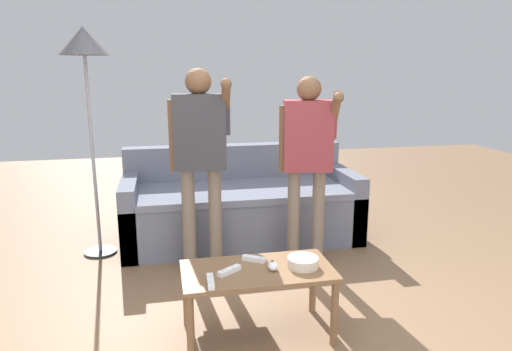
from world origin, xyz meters
The scene contains 11 objects.
ground_plane centered at (0.00, 0.00, 0.00)m, with size 12.00×12.00×0.00m, color brown.
couch centered at (0.20, 1.59, 0.30)m, with size 2.14×0.95×0.84m.
coffee_table centered at (0.02, -0.08, 0.36)m, with size 0.89×0.45×0.43m.
snack_bowl centered at (0.29, -0.11, 0.46)m, with size 0.19×0.19×0.06m, color beige.
game_remote_nunchuk centered at (0.10, -0.11, 0.45)m, with size 0.06×0.09×0.05m.
floor_lamp centered at (-1.07, 1.44, 1.68)m, with size 0.39×0.39×1.90m.
player_right centered at (0.61, 0.85, 0.96)m, with size 0.44×0.41×1.52m.
player_left centered at (-0.22, 0.93, 0.99)m, with size 0.46×0.36×1.58m.
game_remote_wand_near centered at (-0.27, -0.22, 0.44)m, with size 0.04×0.16×0.03m.
game_remote_wand_far centered at (0.02, 0.03, 0.44)m, with size 0.14×0.11×0.03m.
game_remote_wand_spare centered at (-0.15, -0.10, 0.44)m, with size 0.15×0.12×0.03m.
Camera 1 is at (-0.50, -2.53, 1.58)m, focal length 32.26 mm.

